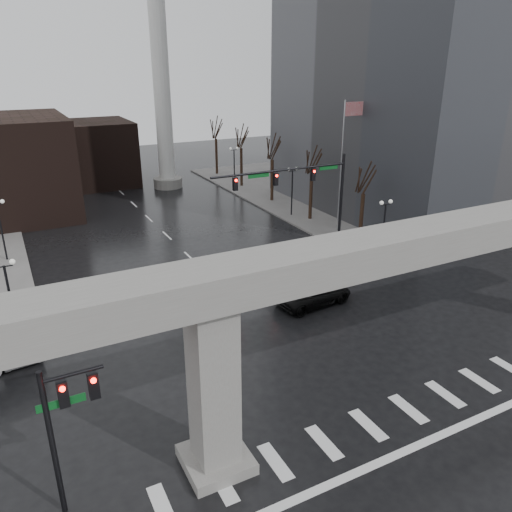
% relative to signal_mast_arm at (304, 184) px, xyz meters
% --- Properties ---
extents(ground, '(160.00, 160.00, 0.00)m').
position_rel_signal_mast_arm_xyz_m(ground, '(-8.99, -18.80, -5.83)').
color(ground, black).
rests_on(ground, ground).
extents(sidewalk_ne, '(28.00, 36.00, 0.15)m').
position_rel_signal_mast_arm_xyz_m(sidewalk_ne, '(17.01, 17.20, -5.75)').
color(sidewalk_ne, slate).
rests_on(sidewalk_ne, ground).
extents(elevated_guideway, '(48.00, 2.60, 8.70)m').
position_rel_signal_mast_arm_xyz_m(elevated_guideway, '(-7.73, -18.80, 1.05)').
color(elevated_guideway, gray).
rests_on(elevated_guideway, ground).
extents(building_far_mid, '(10.00, 10.00, 8.00)m').
position_rel_signal_mast_arm_xyz_m(building_far_mid, '(-10.99, 33.20, -1.83)').
color(building_far_mid, black).
rests_on(building_far_mid, ground).
extents(smokestack, '(3.60, 3.60, 30.00)m').
position_rel_signal_mast_arm_xyz_m(smokestack, '(-2.99, 27.20, 7.52)').
color(smokestack, silver).
rests_on(smokestack, ground).
extents(signal_mast_arm, '(12.12, 0.43, 8.00)m').
position_rel_signal_mast_arm_xyz_m(signal_mast_arm, '(0.00, 0.00, 0.00)').
color(signal_mast_arm, black).
rests_on(signal_mast_arm, ground).
extents(signal_left_pole, '(2.30, 0.30, 6.00)m').
position_rel_signal_mast_arm_xyz_m(signal_left_pole, '(-21.24, -18.30, -1.76)').
color(signal_left_pole, black).
rests_on(signal_left_pole, ground).
extents(flagpole_assembly, '(2.06, 0.12, 12.00)m').
position_rel_signal_mast_arm_xyz_m(flagpole_assembly, '(6.30, 3.20, 1.70)').
color(flagpole_assembly, silver).
rests_on(flagpole_assembly, ground).
extents(lamp_right_0, '(1.22, 0.32, 5.11)m').
position_rel_signal_mast_arm_xyz_m(lamp_right_0, '(4.51, -4.80, -2.36)').
color(lamp_right_0, black).
rests_on(lamp_right_0, ground).
extents(lamp_right_1, '(1.22, 0.32, 5.11)m').
position_rel_signal_mast_arm_xyz_m(lamp_right_1, '(4.51, 9.20, -2.36)').
color(lamp_right_1, black).
rests_on(lamp_right_1, ground).
extents(lamp_right_2, '(1.22, 0.32, 5.11)m').
position_rel_signal_mast_arm_xyz_m(lamp_right_2, '(4.51, 23.20, -2.36)').
color(lamp_right_2, black).
rests_on(lamp_right_2, ground).
extents(lamp_left_0, '(1.22, 0.32, 5.11)m').
position_rel_signal_mast_arm_xyz_m(lamp_left_0, '(-22.49, -4.80, -2.36)').
color(lamp_left_0, black).
rests_on(lamp_left_0, ground).
extents(tree_right_0, '(1.09, 1.58, 7.50)m').
position_rel_signal_mast_arm_xyz_m(tree_right_0, '(5.54, -0.78, -3.04)').
color(tree_right_0, black).
rests_on(tree_right_0, ground).
extents(tree_right_1, '(1.09, 1.61, 7.67)m').
position_rel_signal_mast_arm_xyz_m(tree_right_1, '(5.54, 7.22, -2.98)').
color(tree_right_1, black).
rests_on(tree_right_1, ground).
extents(tree_right_2, '(1.10, 1.63, 7.85)m').
position_rel_signal_mast_arm_xyz_m(tree_right_2, '(5.54, 15.22, -2.91)').
color(tree_right_2, black).
rests_on(tree_right_2, ground).
extents(tree_right_3, '(1.11, 1.66, 8.02)m').
position_rel_signal_mast_arm_xyz_m(tree_right_3, '(5.54, 23.22, -2.85)').
color(tree_right_3, black).
rests_on(tree_right_3, ground).
extents(tree_right_4, '(1.12, 1.69, 8.19)m').
position_rel_signal_mast_arm_xyz_m(tree_right_4, '(5.54, 31.22, -2.79)').
color(tree_right_4, black).
rests_on(tree_right_4, ground).
extents(pickup_truck, '(5.58, 2.94, 1.50)m').
position_rel_signal_mast_arm_xyz_m(pickup_truck, '(-4.54, -8.59, -5.08)').
color(pickup_truck, black).
rests_on(pickup_truck, ground).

